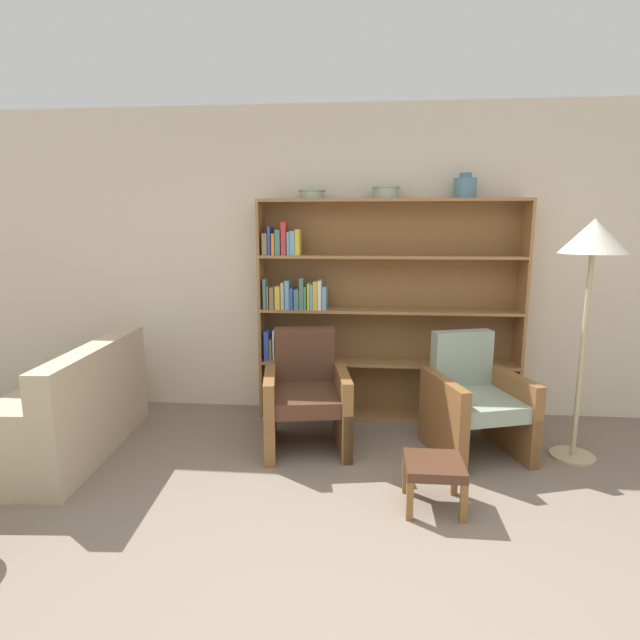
{
  "coord_description": "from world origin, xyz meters",
  "views": [
    {
      "loc": [
        0.01,
        -1.9,
        1.7
      ],
      "look_at": [
        -0.36,
        2.11,
        0.95
      ],
      "focal_mm": 28.0,
      "sensor_mm": 36.0,
      "label": 1
    }
  ],
  "objects": [
    {
      "name": "bowl_sage",
      "position": [
        0.17,
        2.46,
        1.99
      ],
      "size": [
        0.24,
        0.24,
        0.11
      ],
      "color": "gray",
      "rests_on": "bookshelf"
    },
    {
      "name": "floor_lamp",
      "position": [
        1.58,
        1.76,
        1.55
      ],
      "size": [
        0.45,
        0.45,
        1.76
      ],
      "color": "tan",
      "rests_on": "ground"
    },
    {
      "name": "bookshelf",
      "position": [
        0.0,
        2.48,
        0.94
      ],
      "size": [
        2.28,
        0.3,
        1.93
      ],
      "color": "olive",
      "rests_on": "ground"
    },
    {
      "name": "armchair_cushioned",
      "position": [
        0.85,
        1.81,
        0.4
      ],
      "size": [
        0.81,
        0.84,
        0.9
      ],
      "rotation": [
        0.0,
        0.0,
        3.44
      ],
      "color": "brown",
      "rests_on": "ground"
    },
    {
      "name": "footstool",
      "position": [
        0.45,
        0.98,
        0.24
      ],
      "size": [
        0.35,
        0.35,
        0.3
      ],
      "color": "brown",
      "rests_on": "ground"
    },
    {
      "name": "ground_plane",
      "position": [
        0.0,
        0.0,
        0.0
      ],
      "size": [
        24.0,
        24.0,
        0.0
      ],
      "primitive_type": "plane",
      "color": "#7A6B5B"
    },
    {
      "name": "vase_tall",
      "position": [
        0.82,
        2.46,
        2.02
      ],
      "size": [
        0.19,
        0.19,
        0.21
      ],
      "color": "slate",
      "rests_on": "bookshelf"
    },
    {
      "name": "bowl_cream",
      "position": [
        -0.46,
        2.46,
        1.98
      ],
      "size": [
        0.23,
        0.23,
        0.09
      ],
      "color": "gray",
      "rests_on": "bookshelf"
    },
    {
      "name": "armchair_leather",
      "position": [
        -0.44,
        1.81,
        0.4
      ],
      "size": [
        0.74,
        0.77,
        0.9
      ],
      "rotation": [
        0.0,
        0.0,
        3.3
      ],
      "color": "brown",
      "rests_on": "ground"
    },
    {
      "name": "couch",
      "position": [
        -2.27,
        1.5,
        0.29
      ],
      "size": [
        0.95,
        1.56,
        0.84
      ],
      "rotation": [
        0.0,
        0.0,
        1.64
      ],
      "color": "tan",
      "rests_on": "ground"
    },
    {
      "name": "wall_back",
      "position": [
        0.0,
        2.65,
        1.38
      ],
      "size": [
        12.0,
        0.06,
        2.75
      ],
      "color": "beige",
      "rests_on": "ground"
    }
  ]
}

